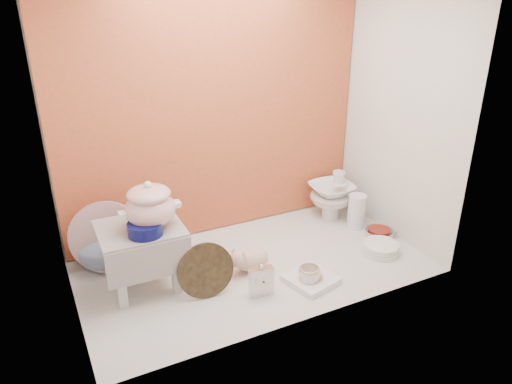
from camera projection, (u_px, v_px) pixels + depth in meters
ground at (254, 266)px, 2.60m from camera, size 1.80×1.80×0.00m
niche_shell at (238, 85)px, 2.37m from camera, size 1.86×1.03×1.53m
step_stool at (143, 257)px, 2.36m from camera, size 0.40×0.34×0.33m
soup_tureen at (150, 204)px, 2.25m from camera, size 0.36×0.36×0.24m
cobalt_bowl at (145, 229)px, 2.22m from camera, size 0.19×0.19×0.06m
floral_platter at (107, 238)px, 2.49m from camera, size 0.39×0.21×0.38m
blue_white_vase at (100, 244)px, 2.55m from camera, size 0.28×0.28×0.26m
lacquer_tray at (206, 271)px, 2.31m from camera, size 0.28×0.09×0.27m
mantel_clock at (261, 280)px, 2.33m from camera, size 0.12×0.05×0.17m
plush_pig at (252, 259)px, 2.54m from camera, size 0.26×0.21×0.14m
teacup_saucer at (309, 283)px, 2.44m from camera, size 0.20×0.20×0.01m
gold_rim_teacup at (309, 275)px, 2.43m from camera, size 0.13×0.13×0.09m
lattice_dish at (311, 279)px, 2.46m from camera, size 0.27×0.27×0.03m
dinner_plate_stack at (380, 248)px, 2.71m from camera, size 0.27×0.27×0.06m
crystal_bowl at (379, 234)px, 2.87m from camera, size 0.19×0.19×0.05m
clear_glass_vase at (357, 211)px, 2.96m from camera, size 0.13×0.13×0.21m
porcelain_tower at (331, 195)px, 3.07m from camera, size 0.31×0.31×0.31m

